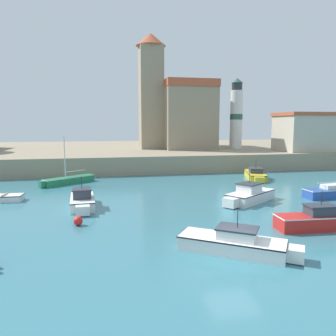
# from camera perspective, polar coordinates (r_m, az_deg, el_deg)

# --- Properties ---
(ground_plane) EXTENTS (200.00, 200.00, 0.00)m
(ground_plane) POSITION_cam_1_polar(r_m,az_deg,el_deg) (16.73, 11.14, -14.79)
(ground_plane) COLOR teal
(quay_seawall) EXTENTS (120.00, 40.00, 2.33)m
(quay_seawall) POSITION_cam_1_polar(r_m,az_deg,el_deg) (60.66, -5.69, 2.69)
(quay_seawall) COLOR gray
(quay_seawall) RESTS_ON ground
(sailboat_green_0) EXTENTS (5.46, 4.42, 5.11)m
(sailboat_green_0) POSITION_cam_1_polar(r_m,az_deg,el_deg) (36.63, -16.97, -2.00)
(sailboat_green_0) COLOR #237A4C
(sailboat_green_0) RESTS_ON ground
(motorboat_white_1) EXTENTS (5.63, 4.50, 2.47)m
(motorboat_white_1) POSITION_cam_1_polar(r_m,az_deg,el_deg) (27.74, 13.96, -4.60)
(motorboat_white_1) COLOR white
(motorboat_white_1) RESTS_ON ground
(motorboat_white_2) EXTENTS (2.05, 5.11, 2.40)m
(motorboat_white_2) POSITION_cam_1_polar(r_m,az_deg,el_deg) (25.99, -14.70, -5.52)
(motorboat_white_2) COLOR white
(motorboat_white_2) RESTS_ON ground
(motorboat_white_4) EXTENTS (5.71, 4.51, 2.19)m
(motorboat_white_4) POSITION_cam_1_polar(r_m,az_deg,el_deg) (17.02, 11.68, -12.66)
(motorboat_white_4) COLOR white
(motorboat_white_4) RESTS_ON ground
(dinghy_white_5) EXTENTS (3.46, 1.56, 0.62)m
(dinghy_white_5) POSITION_cam_1_polar(r_m,az_deg,el_deg) (30.44, -26.79, -4.66)
(dinghy_white_5) COLOR white
(dinghy_white_5) RESTS_ON ground
(motorboat_red_6) EXTENTS (5.65, 1.77, 2.40)m
(motorboat_red_6) POSITION_cam_1_polar(r_m,az_deg,el_deg) (22.14, 24.82, -8.19)
(motorboat_red_6) COLOR red
(motorboat_red_6) RESTS_ON ground
(motorboat_yellow_8) EXTENTS (3.51, 6.52, 2.21)m
(motorboat_yellow_8) POSITION_cam_1_polar(r_m,az_deg,el_deg) (39.73, 14.98, -1.10)
(motorboat_yellow_8) COLOR yellow
(motorboat_yellow_8) RESTS_ON ground
(mooring_buoy) EXTENTS (0.58, 0.58, 0.58)m
(mooring_buoy) POSITION_cam_1_polar(r_m,az_deg,el_deg) (21.64, -15.39, -8.89)
(mooring_buoy) COLOR red
(mooring_buoy) RESTS_ON ground
(church) EXTENTS (12.52, 14.57, 18.47)m
(church) POSITION_cam_1_polar(r_m,az_deg,el_deg) (57.36, 1.70, 9.87)
(church) COLOR gray
(church) RESTS_ON quay_seawall
(lighthouse) EXTENTS (2.06, 2.06, 11.54)m
(lighthouse) POSITION_cam_1_polar(r_m,az_deg,el_deg) (56.21, 11.81, 9.05)
(lighthouse) COLOR silver
(lighthouse) RESTS_ON quay_seawall
(harbor_shed_near_wharf) EXTENTS (7.92, 6.41, 5.76)m
(harbor_shed_near_wharf) POSITION_cam_1_polar(r_m,az_deg,el_deg) (53.73, 22.69, 5.85)
(harbor_shed_near_wharf) COLOR #BCB29E
(harbor_shed_near_wharf) RESTS_ON quay_seawall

